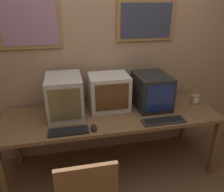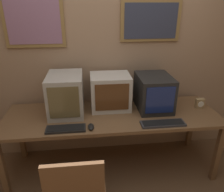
# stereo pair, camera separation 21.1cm
# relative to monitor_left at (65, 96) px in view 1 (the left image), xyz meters

# --- Properties ---
(wall_back) EXTENTS (8.00, 0.08, 2.60)m
(wall_back) POSITION_rel_monitor_left_xyz_m (0.49, 0.34, 0.36)
(wall_back) COLOR tan
(wall_back) RESTS_ON ground_plane
(desk) EXTENTS (2.33, 0.75, 0.73)m
(desk) POSITION_rel_monitor_left_xyz_m (0.49, -0.10, -0.28)
(desk) COLOR brown
(desk) RESTS_ON ground_plane
(monitor_left) EXTENTS (0.37, 0.48, 0.43)m
(monitor_left) POSITION_rel_monitor_left_xyz_m (0.00, 0.00, 0.00)
(monitor_left) COLOR #B7B2A8
(monitor_left) RESTS_ON desk
(monitor_center) EXTENTS (0.44, 0.36, 0.39)m
(monitor_center) POSITION_rel_monitor_left_xyz_m (0.49, 0.07, -0.02)
(monitor_center) COLOR beige
(monitor_center) RESTS_ON desk
(monitor_right) EXTENTS (0.37, 0.48, 0.38)m
(monitor_right) POSITION_rel_monitor_left_xyz_m (0.98, 0.00, -0.03)
(monitor_right) COLOR black
(monitor_right) RESTS_ON desk
(keyboard_main) EXTENTS (0.38, 0.14, 0.03)m
(keyboard_main) POSITION_rel_monitor_left_xyz_m (0.01, -0.37, -0.20)
(keyboard_main) COLOR black
(keyboard_main) RESTS_ON desk
(keyboard_side) EXTENTS (0.45, 0.13, 0.03)m
(keyboard_side) POSITION_rel_monitor_left_xyz_m (0.97, -0.38, -0.20)
(keyboard_side) COLOR #333338
(keyboard_side) RESTS_ON desk
(mouse_near_keyboard) EXTENTS (0.06, 0.12, 0.03)m
(mouse_near_keyboard) POSITION_rel_monitor_left_xyz_m (0.25, -0.37, -0.20)
(mouse_near_keyboard) COLOR black
(mouse_near_keyboard) RESTS_ON desk
(desk_clock) EXTENTS (0.10, 0.06, 0.11)m
(desk_clock) POSITION_rel_monitor_left_xyz_m (1.52, -0.06, -0.16)
(desk_clock) COLOR #A38456
(desk_clock) RESTS_ON desk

